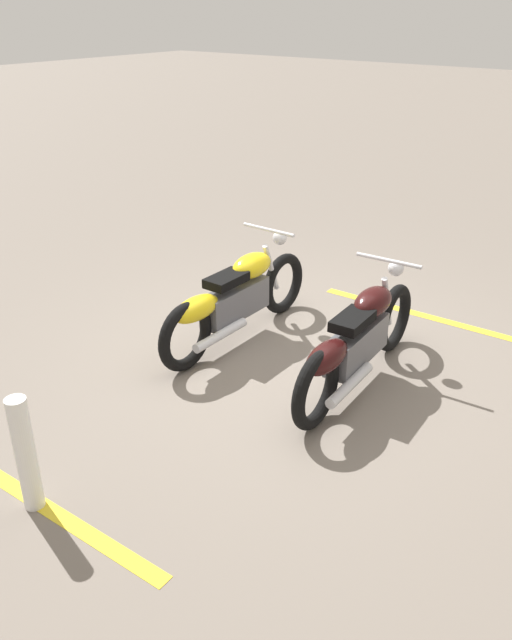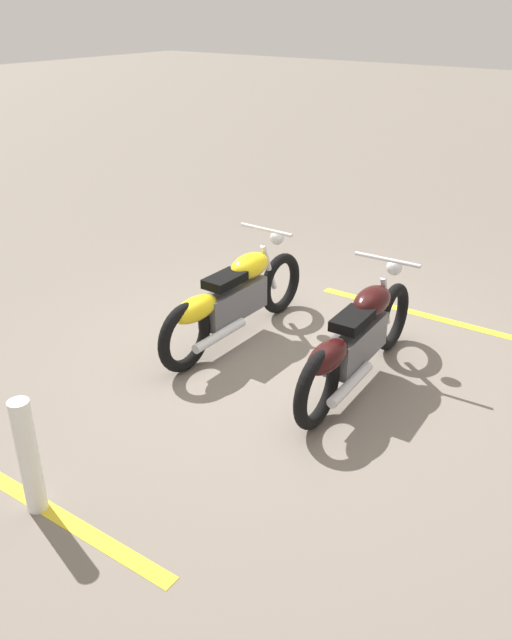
# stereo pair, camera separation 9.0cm
# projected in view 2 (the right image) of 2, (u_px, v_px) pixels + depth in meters

# --- Properties ---
(ground_plane) EXTENTS (60.00, 60.00, 0.00)m
(ground_plane) POSITION_uv_depth(u_px,v_px,m) (296.00, 356.00, 6.32)
(ground_plane) COLOR slate
(motorcycle_bright_foreground) EXTENTS (2.23, 0.62, 1.04)m
(motorcycle_bright_foreground) POSITION_uv_depth(u_px,v_px,m) (233.00, 298.00, 6.43)
(motorcycle_bright_foreground) COLOR black
(motorcycle_bright_foreground) RESTS_ON ground
(motorcycle_dark_foreground) EXTENTS (2.23, 0.62, 1.04)m
(motorcycle_dark_foreground) POSITION_uv_depth(u_px,v_px,m) (357.00, 339.00, 5.65)
(motorcycle_dark_foreground) COLOR black
(motorcycle_dark_foreground) RESTS_ON ground
(bollard_post) EXTENTS (0.14, 0.14, 0.86)m
(bollard_post) POSITION_uv_depth(u_px,v_px,m) (28.00, 457.00, 4.25)
(bollard_post) COLOR white
(bollard_post) RESTS_ON ground
(parking_stripe_near) EXTENTS (0.24, 3.20, 0.01)m
(parking_stripe_near) POSITION_uv_depth(u_px,v_px,m) (457.00, 323.00, 6.96)
(parking_stripe_near) COLOR yellow
(parking_stripe_near) RESTS_ON ground
(parking_stripe_mid) EXTENTS (0.24, 3.20, 0.01)m
(parking_stripe_mid) POSITION_uv_depth(u_px,v_px,m) (3.00, 482.00, 4.67)
(parking_stripe_mid) COLOR yellow
(parking_stripe_mid) RESTS_ON ground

